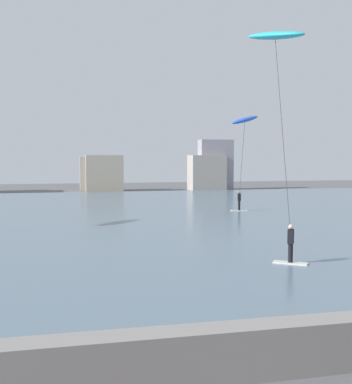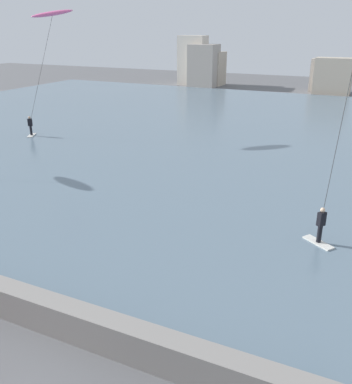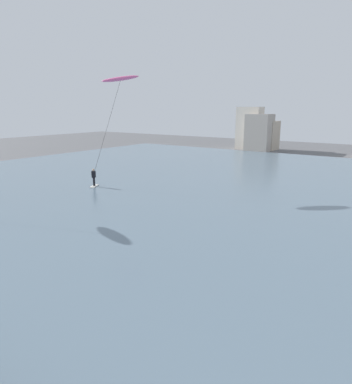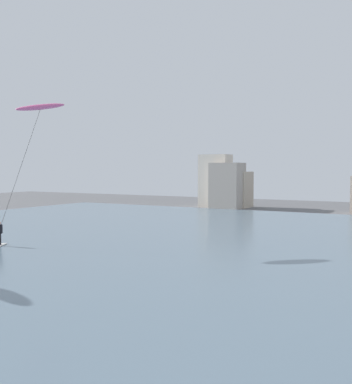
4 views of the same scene
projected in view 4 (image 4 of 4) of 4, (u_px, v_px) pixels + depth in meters
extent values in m
cube|color=slate|center=(316.00, 253.00, 27.77)|extent=(84.00, 52.00, 0.10)
cube|color=beige|center=(215.00, 181.00, 62.74)|extent=(4.18, 2.76, 7.45)
cube|color=#A89E93|center=(227.00, 186.00, 60.34)|extent=(4.09, 3.49, 6.25)
cube|color=#B7A893|center=(240.00, 190.00, 62.09)|extent=(2.59, 3.84, 5.05)
cube|color=silver|center=(0.00, 245.00, 30.18)|extent=(1.05, 1.44, 0.06)
cylinder|color=black|center=(0.00, 239.00, 30.16)|extent=(0.20, 0.20, 0.78)
cylinder|color=#333333|center=(20.00, 168.00, 30.69)|extent=(1.39, 2.58, 8.37)
ellipsoid|color=pink|center=(40.00, 107.00, 31.24)|extent=(2.96, 3.37, 0.89)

